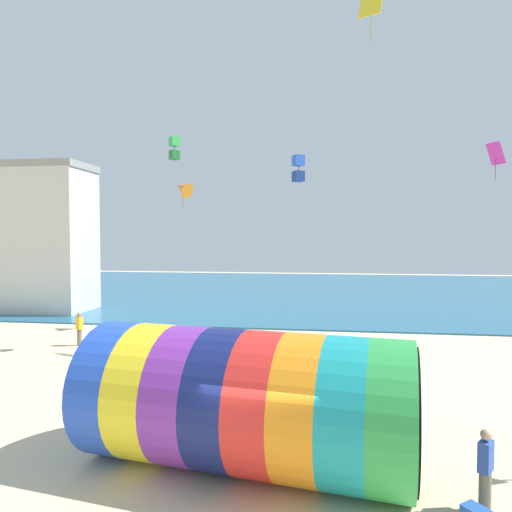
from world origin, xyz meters
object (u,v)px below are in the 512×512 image
kite_yellow_diamond (371,3)px  bystander_mid_beach (79,329)px  kite_magenta_diamond (496,154)px  giant_inflatable_tube (246,401)px  kite_green_box (174,148)px  kite_handler (485,469)px  kite_blue_box (298,168)px  kite_orange_delta (183,188)px

kite_yellow_diamond → bystander_mid_beach: (-14.65, -1.30, -16.06)m
kite_magenta_diamond → giant_inflatable_tube: bearing=-125.0°
kite_green_box → bystander_mid_beach: kite_green_box is taller
kite_handler → giant_inflatable_tube: bearing=169.0°
kite_blue_box → bystander_mid_beach: kite_blue_box is taller
kite_yellow_diamond → kite_magenta_diamond: kite_yellow_diamond is taller
kite_yellow_diamond → bystander_mid_beach: 21.78m
kite_handler → bystander_mid_beach: bearing=142.1°
kite_blue_box → kite_yellow_diamond: size_ratio=0.48×
kite_handler → bystander_mid_beach: (-15.61, 12.17, -0.00)m
kite_handler → kite_orange_delta: kite_orange_delta is taller
giant_inflatable_tube → kite_yellow_diamond: bearing=71.6°
kite_yellow_diamond → kite_handler: bearing=-85.9°
giant_inflatable_tube → kite_blue_box: (0.75, 10.78, 7.10)m
kite_green_box → kite_yellow_diamond: bearing=5.9°
kite_handler → kite_magenta_diamond: size_ratio=0.82×
kite_handler → bystander_mid_beach: size_ratio=1.00×
kite_blue_box → kite_magenta_diamond: bearing=26.9°
kite_green_box → bystander_mid_beach: bearing=-176.5°
kite_green_box → kite_handler: bearing=-49.7°
giant_inflatable_tube → bystander_mid_beach: bearing=133.2°
bystander_mid_beach → kite_green_box: bearing=3.5°
kite_orange_delta → kite_magenta_diamond: kite_magenta_diamond is taller
kite_orange_delta → bystander_mid_beach: size_ratio=1.13×
kite_orange_delta → kite_blue_box: bearing=-38.0°
kite_orange_delta → bystander_mid_beach: bearing=-126.5°
kite_handler → kite_magenta_diamond: bearing=70.1°
kite_green_box → kite_orange_delta: bearing=102.6°
bystander_mid_beach → kite_handler: bearing=-37.9°
kite_handler → kite_yellow_diamond: (-0.96, 13.46, 16.05)m
kite_green_box → giant_inflatable_tube: bearing=-64.6°
kite_orange_delta → bystander_mid_beach: (-3.93, -5.31, -7.70)m
kite_handler → kite_green_box: 18.73m
kite_orange_delta → kite_green_box: bearing=-77.4°
kite_handler → kite_yellow_diamond: size_ratio=0.63×
kite_blue_box → bystander_mid_beach: size_ratio=0.76×
kite_handler → kite_blue_box: bearing=110.4°
giant_inflatable_tube → bystander_mid_beach: 15.35m
giant_inflatable_tube → kite_orange_delta: size_ratio=4.28×
giant_inflatable_tube → kite_green_box: bearing=115.4°
kite_handler → kite_magenta_diamond: kite_magenta_diamond is taller
kite_handler → kite_orange_delta: (-11.68, 17.48, 7.70)m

